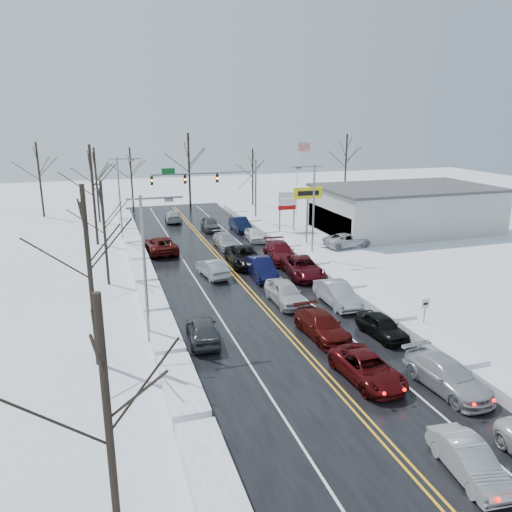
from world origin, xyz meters
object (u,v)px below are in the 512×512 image
object	(u,v)px
tires_plus_sign	(308,197)
traffic_signal_mast	(217,181)
flagpole	(298,173)
dealership_building	(405,208)
oncoming_car_0	(213,276)

from	to	relation	value
tires_plus_sign	traffic_signal_mast	bearing A→B (deg)	120.46
tires_plus_sign	flagpole	size ratio (longest dim) A/B	0.60
traffic_signal_mast	dealership_building	distance (m)	23.01
traffic_signal_mast	flagpole	size ratio (longest dim) A/B	1.33
traffic_signal_mast	dealership_building	world-z (taller)	traffic_signal_mast
traffic_signal_mast	oncoming_car_0	world-z (taller)	traffic_signal_mast
tires_plus_sign	oncoming_car_0	size ratio (longest dim) A/B	1.32
flagpole	dealership_building	bearing A→B (deg)	-53.73
traffic_signal_mast	oncoming_car_0	size ratio (longest dim) A/B	2.92
tires_plus_sign	oncoming_car_0	distance (m)	15.91
oncoming_car_0	tires_plus_sign	bearing A→B (deg)	-153.01
dealership_building	flagpole	bearing A→B (deg)	126.27
flagpole	dealership_building	xyz separation A→B (m)	(8.80, -12.00, -3.27)
traffic_signal_mast	flagpole	xyz separation A→B (m)	(11.72, 2.01, 0.45)
tires_plus_sign	dealership_building	size ratio (longest dim) A/B	0.29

